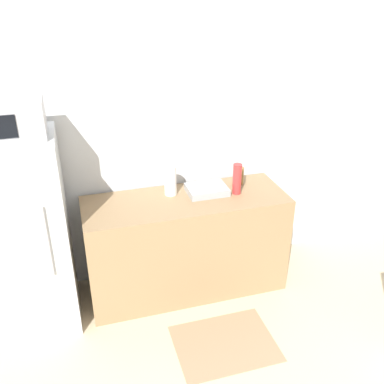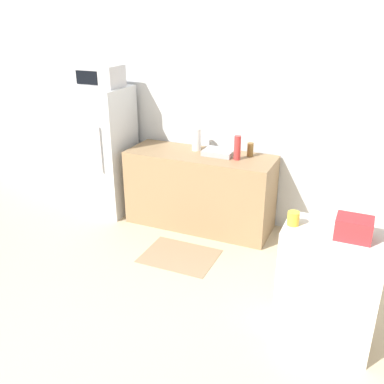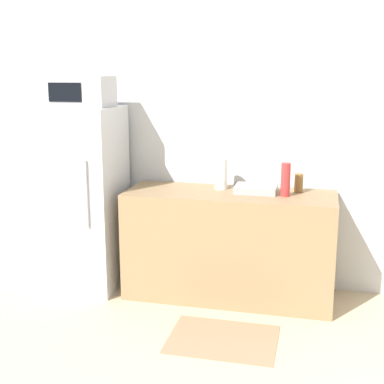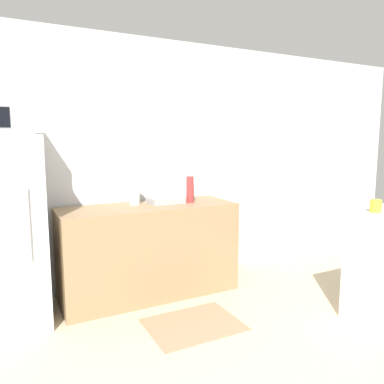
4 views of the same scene
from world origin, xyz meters
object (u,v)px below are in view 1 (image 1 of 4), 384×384
Objects in this scene: refrigerator at (28,236)px; microwave at (4,120)px; bottle_tall at (237,179)px; bottle_short at (240,176)px; paper_towel_roll at (170,180)px.

microwave reaches higher than refrigerator.
refrigerator is 5.90× the size of bottle_tall.
bottle_tall is 0.21m from bottle_short.
refrigerator is 3.04× the size of microwave.
bottle_short is (1.83, 0.20, 0.19)m from refrigerator.
paper_towel_roll is (1.18, 0.17, -0.68)m from microwave.
paper_towel_roll is (-0.55, 0.14, -0.00)m from bottle_tall.
microwave is at bearing -173.67° from bottle_short.
bottle_short is 0.59× the size of paper_towel_roll.
refrigerator is 1.22m from paper_towel_roll.
refrigerator is 1.85m from bottle_short.
refrigerator is 10.23× the size of bottle_short.
paper_towel_roll is (1.18, 0.17, 0.24)m from refrigerator.
bottle_tall is at bearing -14.69° from paper_towel_roll.
bottle_short is at bearing 6.29° from refrigerator.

